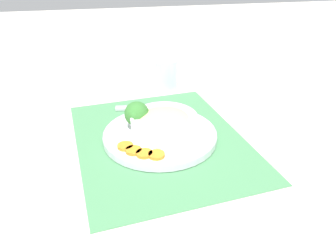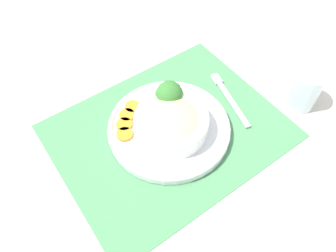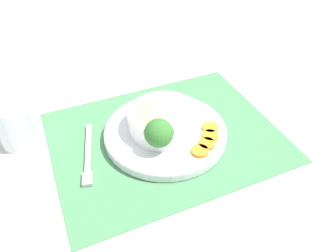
# 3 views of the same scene
# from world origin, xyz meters

# --- Properties ---
(ground_plane) EXTENTS (4.00, 4.00, 0.00)m
(ground_plane) POSITION_xyz_m (0.00, 0.00, 0.00)
(ground_plane) COLOR beige
(placemat) EXTENTS (0.55, 0.45, 0.00)m
(placemat) POSITION_xyz_m (0.00, 0.00, 0.00)
(placemat) COLOR #4C8C59
(placemat) RESTS_ON ground_plane
(plate) EXTENTS (0.28, 0.28, 0.02)m
(plate) POSITION_xyz_m (0.00, 0.00, 0.02)
(plate) COLOR silver
(plate) RESTS_ON placemat
(bowl) EXTENTS (0.16, 0.16, 0.06)m
(bowl) POSITION_xyz_m (-0.00, -0.01, 0.05)
(bowl) COLOR white
(bowl) RESTS_ON plate
(broccoli_floret) EXTENTS (0.06, 0.06, 0.07)m
(broccoli_floret) POSITION_xyz_m (0.03, 0.05, 0.06)
(broccoli_floret) COLOR #759E51
(broccoli_floret) RESTS_ON plate
(carrot_slice_near) EXTENTS (0.04, 0.04, 0.01)m
(carrot_slice_near) POSITION_xyz_m (-0.05, 0.09, 0.02)
(carrot_slice_near) COLOR orange
(carrot_slice_near) RESTS_ON plate
(carrot_slice_middle) EXTENTS (0.04, 0.04, 0.01)m
(carrot_slice_middle) POSITION_xyz_m (-0.07, 0.07, 0.02)
(carrot_slice_middle) COLOR orange
(carrot_slice_middle) RESTS_ON plate
(carrot_slice_far) EXTENTS (0.04, 0.04, 0.01)m
(carrot_slice_far) POSITION_xyz_m (-0.09, 0.05, 0.02)
(carrot_slice_far) COLOR orange
(carrot_slice_far) RESTS_ON plate
(carrot_slice_extra) EXTENTS (0.04, 0.04, 0.01)m
(carrot_slice_extra) POSITION_xyz_m (-0.10, 0.03, 0.02)
(carrot_slice_extra) COLOR orange
(carrot_slice_extra) RESTS_ON plate
(water_glass) EXTENTS (0.08, 0.08, 0.10)m
(water_glass) POSITION_xyz_m (0.32, -0.08, 0.04)
(water_glass) COLOR silver
(water_glass) RESTS_ON ground_plane
(fork) EXTENTS (0.04, 0.18, 0.01)m
(fork) POSITION_xyz_m (0.18, 0.03, 0.01)
(fork) COLOR silver
(fork) RESTS_ON placemat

